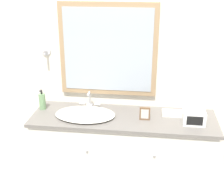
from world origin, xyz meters
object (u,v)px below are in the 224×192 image
(appliance_box, at_px, (194,118))
(picture_frame, at_px, (145,114))
(soap_bottle, at_px, (42,101))
(sink_basin, at_px, (85,114))

(appliance_box, bearing_deg, picture_frame, 177.09)
(soap_bottle, xyz_separation_m, appliance_box, (1.41, -0.14, -0.02))
(sink_basin, bearing_deg, appliance_box, -2.36)
(soap_bottle, distance_m, appliance_box, 1.42)
(sink_basin, relative_size, appliance_box, 2.92)
(sink_basin, relative_size, soap_bottle, 2.78)
(sink_basin, xyz_separation_m, soap_bottle, (-0.44, 0.10, 0.06))
(appliance_box, bearing_deg, sink_basin, 177.64)
(sink_basin, distance_m, soap_bottle, 0.45)
(soap_bottle, bearing_deg, sink_basin, -12.25)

